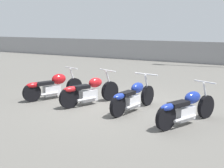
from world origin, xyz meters
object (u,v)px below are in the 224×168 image
Objects in this scene: motorcycle_slot_0 at (53,86)px; motorcycle_slot_1 at (89,91)px; motorcycle_slot_2 at (133,97)px; motorcycle_slot_3 at (186,108)px.

motorcycle_slot_0 is 1.44m from motorcycle_slot_1.
motorcycle_slot_0 is 2.86m from motorcycle_slot_2.
motorcycle_slot_0 is 0.97× the size of motorcycle_slot_2.
motorcycle_slot_1 is 3.03m from motorcycle_slot_3.
motorcycle_slot_2 is at bearing -173.72° from motorcycle_slot_3.
motorcycle_slot_1 reaches higher than motorcycle_slot_2.
motorcycle_slot_3 is at bearing -7.80° from motorcycle_slot_2.
motorcycle_slot_1 reaches higher than motorcycle_slot_0.
motorcycle_slot_1 is 0.96× the size of motorcycle_slot_2.
motorcycle_slot_0 is at bearing -165.54° from motorcycle_slot_3.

